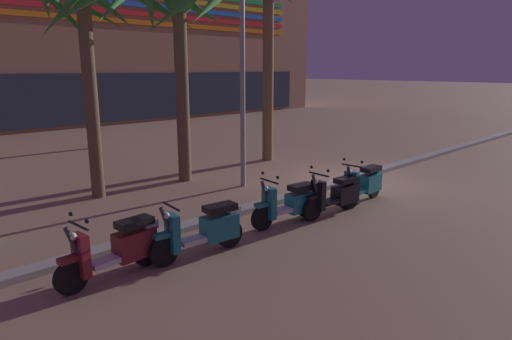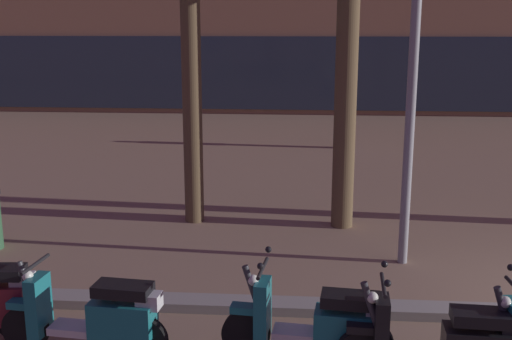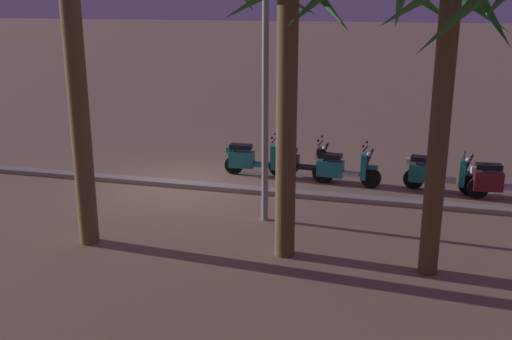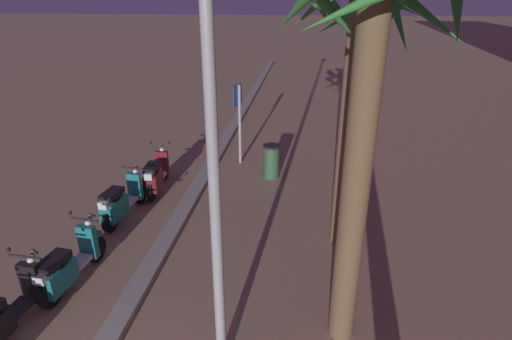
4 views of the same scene
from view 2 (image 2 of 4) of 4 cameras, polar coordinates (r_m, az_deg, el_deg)
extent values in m
cube|color=#283342|center=(24.67, 7.86, 8.60)|extent=(38.09, 0.12, 2.80)
cylinder|color=black|center=(7.77, -20.60, -12.42)|extent=(0.53, 0.14, 0.52)
cube|color=silver|center=(7.56, -20.30, -9.34)|extent=(0.26, 0.22, 0.16)
cylinder|color=black|center=(7.50, -20.07, -13.30)|extent=(0.53, 0.15, 0.52)
cylinder|color=black|center=(6.96, -10.11, -14.83)|extent=(0.53, 0.15, 0.52)
cube|color=silver|center=(7.20, -15.69, -13.61)|extent=(0.63, 0.34, 0.08)
cube|color=#197075|center=(6.95, -11.92, -13.24)|extent=(0.71, 0.39, 0.45)
cube|color=black|center=(6.79, -11.91, -10.50)|extent=(0.63, 0.36, 0.12)
cube|color=#197075|center=(7.30, -19.00, -11.48)|extent=(0.17, 0.35, 0.66)
cube|color=#197075|center=(7.38, -20.25, -11.28)|extent=(0.33, 0.19, 0.08)
cylinder|color=#333338|center=(7.28, -19.65, -10.31)|extent=(0.29, 0.10, 0.69)
cylinder|color=black|center=(7.12, -19.29, -8.03)|extent=(0.10, 0.56, 0.04)
sphere|color=white|center=(7.22, -19.90, -8.98)|extent=(0.12, 0.12, 0.12)
cube|color=silver|center=(6.74, -9.61, -11.53)|extent=(0.26, 0.22, 0.16)
cylinder|color=black|center=(6.98, -0.92, -14.55)|extent=(0.53, 0.16, 0.52)
cube|color=silver|center=(6.87, 4.12, -14.50)|extent=(0.63, 0.34, 0.08)
cube|color=#197075|center=(6.80, 8.25, -14.06)|extent=(0.71, 0.39, 0.42)
cube|color=black|center=(6.65, 8.52, -11.50)|extent=(0.63, 0.36, 0.12)
cube|color=#197075|center=(6.82, 0.59, -12.52)|extent=(0.18, 0.35, 0.66)
cube|color=#197075|center=(6.85, -0.93, -12.40)|extent=(0.34, 0.19, 0.08)
cylinder|color=#333338|center=(6.76, -0.08, -11.32)|extent=(0.29, 0.10, 0.69)
cylinder|color=black|center=(6.63, 0.60, -8.86)|extent=(0.10, 0.56, 0.04)
sphere|color=white|center=(6.70, -0.26, -9.91)|extent=(0.12, 0.12, 0.12)
cube|color=silver|center=(6.69, 10.95, -12.38)|extent=(0.26, 0.22, 0.16)
sphere|color=black|center=(6.36, 0.41, -8.66)|extent=(0.07, 0.07, 0.07)
sphere|color=black|center=(6.80, 1.13, -7.18)|extent=(0.07, 0.07, 0.07)
cube|color=black|center=(6.61, 19.83, -12.38)|extent=(0.62, 0.33, 0.12)
cube|color=black|center=(6.55, 11.22, -13.89)|extent=(0.16, 0.35, 0.66)
cube|color=black|center=(6.54, 9.60, -13.86)|extent=(0.33, 0.18, 0.08)
cylinder|color=#333338|center=(6.48, 10.56, -12.70)|extent=(0.29, 0.09, 0.69)
cylinder|color=black|center=(6.36, 11.41, -10.11)|extent=(0.07, 0.56, 0.04)
sphere|color=white|center=(6.41, 10.44, -11.24)|extent=(0.12, 0.12, 0.12)
sphere|color=black|center=(6.09, 11.79, -9.96)|extent=(0.07, 0.07, 0.07)
sphere|color=black|center=(6.54, 11.51, -8.32)|extent=(0.07, 0.07, 0.07)
cube|color=#197075|center=(6.83, 22.10, -13.50)|extent=(0.16, 0.35, 0.66)
cube|color=#197075|center=(6.77, 20.64, -13.62)|extent=(0.33, 0.18, 0.08)
cylinder|color=#333338|center=(6.74, 21.56, -12.41)|extent=(0.29, 0.09, 0.69)
sphere|color=white|center=(6.66, 21.53, -11.02)|extent=(0.12, 0.12, 0.12)
sphere|color=black|center=(6.81, 21.99, -8.15)|extent=(0.07, 0.07, 0.07)
cylinder|color=brown|center=(10.81, 8.13, 7.99)|extent=(0.38, 0.38, 5.11)
cylinder|color=brown|center=(11.06, -5.83, 8.03)|extent=(0.34, 0.34, 5.06)
cylinder|color=#2D3351|center=(18.24, 7.61, 3.34)|extent=(0.26, 0.26, 0.87)
cylinder|color=silver|center=(18.13, 7.68, 5.66)|extent=(0.34, 0.34, 0.62)
sphere|color=brown|center=(18.08, 7.73, 7.00)|extent=(0.24, 0.24, 0.24)
cylinder|color=#939399|center=(9.18, 14.21, 13.11)|extent=(0.14, 0.14, 7.12)
camera|label=1|loc=(6.65, -85.52, -0.99)|focal=31.10mm
camera|label=3|loc=(21.21, 0.40, 16.60)|focal=42.10mm
camera|label=4|loc=(11.60, 35.23, 17.36)|focal=28.76mm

